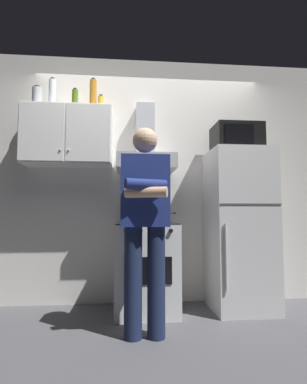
# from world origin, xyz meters

# --- Properties ---
(ground_plane) EXTENTS (7.00, 7.00, 0.00)m
(ground_plane) POSITION_xyz_m (0.00, 0.00, 0.00)
(ground_plane) COLOR #4C4C51
(back_wall_tiled) EXTENTS (4.80, 0.10, 2.70)m
(back_wall_tiled) POSITION_xyz_m (0.00, 0.60, 1.35)
(back_wall_tiled) COLOR silver
(back_wall_tiled) RESTS_ON ground_plane
(upper_cabinet) EXTENTS (0.90, 0.37, 0.60)m
(upper_cabinet) POSITION_xyz_m (-0.85, 0.37, 1.75)
(upper_cabinet) COLOR white
(stove_oven) EXTENTS (0.60, 0.62, 0.87)m
(stove_oven) POSITION_xyz_m (-0.05, 0.25, 0.43)
(stove_oven) COLOR white
(stove_oven) RESTS_ON ground_plane
(range_hood) EXTENTS (0.60, 0.44, 0.75)m
(range_hood) POSITION_xyz_m (-0.05, 0.38, 1.60)
(range_hood) COLOR #B7BABF
(refrigerator) EXTENTS (0.60, 0.62, 1.60)m
(refrigerator) POSITION_xyz_m (0.90, 0.25, 0.80)
(refrigerator) COLOR silver
(refrigerator) RESTS_ON ground_plane
(microwave) EXTENTS (0.48, 0.37, 0.28)m
(microwave) POSITION_xyz_m (0.90, 0.27, 1.74)
(microwave) COLOR black
(microwave) RESTS_ON refrigerator
(person_standing) EXTENTS (0.38, 0.33, 1.64)m
(person_standing) POSITION_xyz_m (-0.10, -0.36, 0.90)
(person_standing) COLOR #192342
(person_standing) RESTS_ON ground_plane
(cooking_pot) EXTENTS (0.29, 0.19, 0.10)m
(cooking_pot) POSITION_xyz_m (0.08, 0.13, 0.92)
(cooking_pot) COLOR #B7BABF
(cooking_pot) RESTS_ON stove_oven
(bottle_liquor_amber) EXTENTS (0.07, 0.07, 0.34)m
(bottle_liquor_amber) POSITION_xyz_m (-0.61, 0.39, 2.21)
(bottle_liquor_amber) COLOR #B7721E
(bottle_liquor_amber) RESTS_ON upper_cabinet
(bottle_canister_steel) EXTENTS (0.10, 0.10, 0.22)m
(bottle_canister_steel) POSITION_xyz_m (-1.18, 0.36, 2.15)
(bottle_canister_steel) COLOR #B2B5BA
(bottle_canister_steel) RESTS_ON upper_cabinet
(bottle_olive_oil) EXTENTS (0.06, 0.06, 0.22)m
(bottle_olive_oil) POSITION_xyz_m (-0.80, 0.38, 2.15)
(bottle_olive_oil) COLOR #4C6B19
(bottle_olive_oil) RESTS_ON upper_cabinet
(bottle_vodka_clear) EXTENTS (0.07, 0.07, 0.32)m
(bottle_vodka_clear) POSITION_xyz_m (-1.03, 0.38, 2.20)
(bottle_vodka_clear) COLOR silver
(bottle_vodka_clear) RESTS_ON upper_cabinet
(bottle_spice_jar) EXTENTS (0.06, 0.06, 0.15)m
(bottle_spice_jar) POSITION_xyz_m (-0.52, 0.36, 2.12)
(bottle_spice_jar) COLOR gold
(bottle_spice_jar) RESTS_ON upper_cabinet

